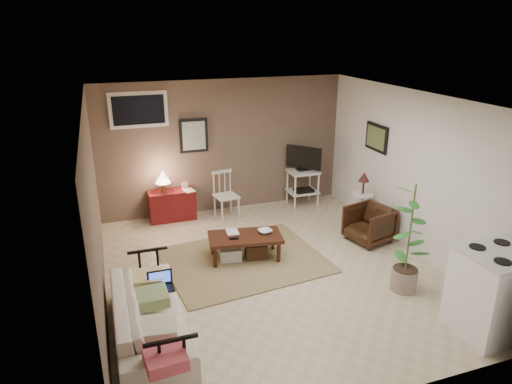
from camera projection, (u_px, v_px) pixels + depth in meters
name	position (u px, v px, depth m)	size (l,w,h in m)	color
floor	(273.00, 271.00, 6.45)	(5.00, 5.00, 0.00)	#C1B293
art_back	(194.00, 136.00, 7.97)	(0.50, 0.03, 0.60)	black
art_right	(377.00, 138.00, 7.53)	(0.03, 0.60, 0.45)	black
window	(139.00, 110.00, 7.53)	(0.96, 0.03, 0.60)	silver
rug	(244.00, 260.00, 6.72)	(2.25, 1.80, 0.02)	#938255
coffee_table	(245.00, 245.00, 6.70)	(1.14, 0.71, 0.40)	#3B1A10
sofa	(149.00, 309.00, 4.95)	(1.88, 0.55, 0.73)	beige
sofa_pillows	(155.00, 313.00, 4.74)	(0.36, 1.78, 0.13)	beige
sofa_end_rails	(159.00, 311.00, 5.00)	(0.50, 1.87, 0.63)	black
laptop	(161.00, 283.00, 5.26)	(0.29, 0.21, 0.20)	black
red_console	(171.00, 202.00, 8.05)	(0.80, 0.36, 0.93)	maroon
spindle_chair	(226.00, 196.00, 8.15)	(0.43, 0.43, 0.83)	silver
tv_stand	(303.00, 175.00, 8.59)	(0.54, 0.55, 1.16)	silver
side_table	(363.00, 193.00, 7.69)	(0.36, 0.36, 0.97)	silver
armchair	(369.00, 223.00, 7.23)	(0.62, 0.58, 0.64)	black
potted_plant	(410.00, 235.00, 5.73)	(0.37, 0.37, 1.49)	gray
stove	(494.00, 292.00, 5.03)	(0.77, 0.72, 1.01)	white
bowl	(265.00, 227.00, 6.70)	(0.20, 0.05, 0.20)	#3B1A10
book_table	(226.00, 226.00, 6.68)	(0.17, 0.02, 0.24)	#3B1A10
book_console	(184.00, 186.00, 7.89)	(0.17, 0.02, 0.22)	#3B1A10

